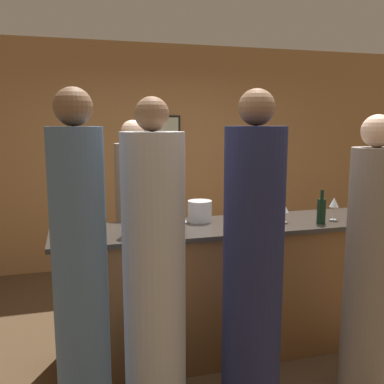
{
  "coord_description": "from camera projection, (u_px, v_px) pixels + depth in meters",
  "views": [
    {
      "loc": [
        -1.13,
        -3.03,
        1.83
      ],
      "look_at": [
        -0.25,
        0.1,
        1.3
      ],
      "focal_mm": 40.0,
      "sensor_mm": 36.0,
      "label": 1
    }
  ],
  "objects": [
    {
      "name": "guest_2",
      "position": [
        368.0,
        268.0,
        2.8
      ],
      "size": [
        0.3,
        0.3,
        1.88
      ],
      "color": "gray",
      "rests_on": "ground_plane"
    },
    {
      "name": "wine_glass_2",
      "position": [
        147.0,
        214.0,
        3.05
      ],
      "size": [
        0.08,
        0.08,
        0.17
      ],
      "color": "silver",
      "rests_on": "bar_counter"
    },
    {
      "name": "guest_0",
      "position": [
        253.0,
        268.0,
        2.63
      ],
      "size": [
        0.37,
        0.37,
        2.02
      ],
      "color": "#1E234C",
      "rests_on": "ground_plane"
    },
    {
      "name": "ground_plane",
      "position": [
        224.0,
        350.0,
        3.48
      ],
      "size": [
        14.0,
        14.0,
        0.0
      ],
      "primitive_type": "plane",
      "color": "#4C3823"
    },
    {
      "name": "wine_glass_1",
      "position": [
        373.0,
        205.0,
        3.46
      ],
      "size": [
        0.08,
        0.08,
        0.16
      ],
      "color": "silver",
      "rests_on": "bar_counter"
    },
    {
      "name": "bar_counter",
      "position": [
        225.0,
        288.0,
        3.39
      ],
      "size": [
        2.63,
        0.64,
        1.05
      ],
      "color": "brown",
      "rests_on": "ground_plane"
    },
    {
      "name": "wine_glass_0",
      "position": [
        334.0,
        203.0,
        3.44
      ],
      "size": [
        0.08,
        0.08,
        0.18
      ],
      "color": "silver",
      "rests_on": "bar_counter"
    },
    {
      "name": "ice_bucket",
      "position": [
        200.0,
        211.0,
        3.4
      ],
      "size": [
        0.19,
        0.19,
        0.17
      ],
      "color": "silver",
      "rests_on": "bar_counter"
    },
    {
      "name": "bartender",
      "position": [
        135.0,
        232.0,
        3.81
      ],
      "size": [
        0.33,
        0.33,
        1.85
      ],
      "rotation": [
        0.0,
        0.0,
        3.14
      ],
      "color": "gray",
      "rests_on": "ground_plane"
    },
    {
      "name": "wine_glass_5",
      "position": [
        181.0,
        219.0,
        2.96
      ],
      "size": [
        0.08,
        0.08,
        0.15
      ],
      "color": "silver",
      "rests_on": "bar_counter"
    },
    {
      "name": "wine_glass_4",
      "position": [
        159.0,
        220.0,
        2.94
      ],
      "size": [
        0.06,
        0.06,
        0.15
      ],
      "color": "silver",
      "rests_on": "bar_counter"
    },
    {
      "name": "back_wall",
      "position": [
        163.0,
        156.0,
        5.5
      ],
      "size": [
        8.0,
        0.08,
        2.8
      ],
      "color": "#A37547",
      "rests_on": "ground_plane"
    },
    {
      "name": "wine_bottle_1",
      "position": [
        128.0,
        219.0,
        2.96
      ],
      "size": [
        0.08,
        0.08,
        0.31
      ],
      "color": "black",
      "rests_on": "bar_counter"
    },
    {
      "name": "wine_glass_3",
      "position": [
        284.0,
        209.0,
        3.36
      ],
      "size": [
        0.07,
        0.07,
        0.15
      ],
      "color": "silver",
      "rests_on": "bar_counter"
    },
    {
      "name": "guest_1",
      "position": [
        154.0,
        281.0,
        2.49
      ],
      "size": [
        0.36,
        0.36,
        1.97
      ],
      "color": "#B2B2B7",
      "rests_on": "ground_plane"
    },
    {
      "name": "wine_bottle_0",
      "position": [
        321.0,
        210.0,
        3.33
      ],
      "size": [
        0.07,
        0.07,
        0.27
      ],
      "color": "black",
      "rests_on": "bar_counter"
    },
    {
      "name": "guest_3",
      "position": [
        81.0,
        288.0,
        2.29
      ],
      "size": [
        0.29,
        0.29,
        2.01
      ],
      "color": "#4C6B93",
      "rests_on": "ground_plane"
    }
  ]
}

